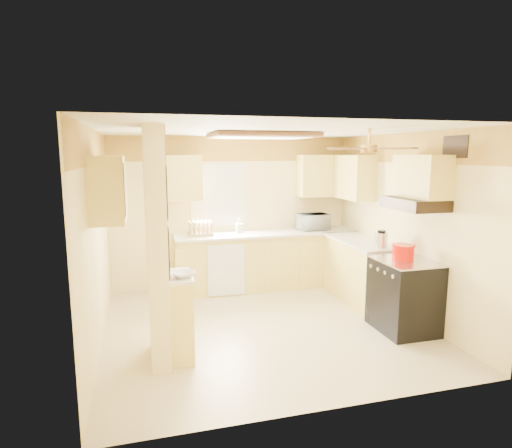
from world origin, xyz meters
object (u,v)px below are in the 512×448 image
object	(u,v)px
microwave	(313,222)
dutch_oven	(403,252)
stove	(404,295)
kettle	(381,240)
bowl	(183,274)

from	to	relation	value
microwave	dutch_oven	bearing A→B (deg)	93.89
stove	microwave	world-z (taller)	microwave
stove	kettle	size ratio (longest dim) A/B	3.63
dutch_oven	stove	bearing A→B (deg)	-65.50
dutch_oven	microwave	bearing A→B (deg)	98.67
bowl	kettle	bearing A→B (deg)	13.95
microwave	bowl	xyz separation A→B (m)	(-2.42, -2.27, -0.11)
bowl	microwave	bearing A→B (deg)	43.21
dutch_oven	kettle	world-z (taller)	kettle
stove	kettle	xyz separation A→B (m)	(-0.01, 0.57, 0.60)
bowl	kettle	size ratio (longest dim) A/B	0.95
microwave	stove	bearing A→B (deg)	94.23
stove	kettle	bearing A→B (deg)	90.61
stove	bowl	distance (m)	2.81
stove	bowl	xyz separation A→B (m)	(-2.76, -0.11, 0.51)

